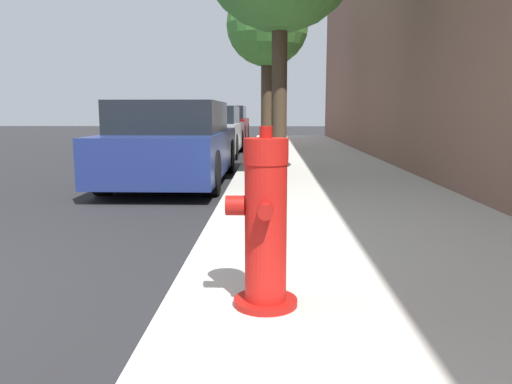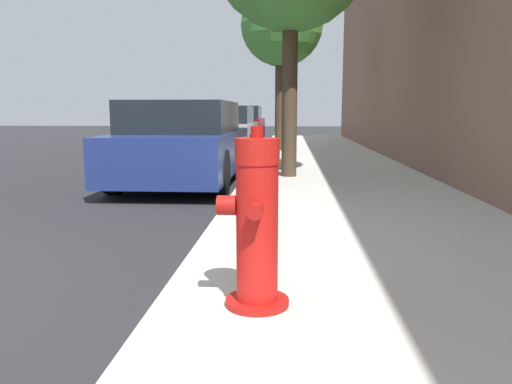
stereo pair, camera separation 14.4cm
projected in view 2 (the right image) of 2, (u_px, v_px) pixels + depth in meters
The scene contains 6 objects.
sidewalk_slab at pixel (440, 335), 2.52m from camera, with size 3.02×40.00×0.15m.
fire_hydrant at pixel (256, 225), 2.64m from camera, with size 0.39×0.39×0.97m.
parked_car_near at pixel (185, 143), 8.42m from camera, with size 1.77×4.39×1.36m.
parked_car_mid at pixel (222, 131), 13.70m from camera, with size 1.76×4.08×1.34m.
parked_car_far at pixel (240, 125), 19.51m from camera, with size 1.79×4.07×1.42m.
street_tree_far at pixel (282, 27), 13.26m from camera, with size 2.19×2.19×4.43m.
Camera 2 is at (2.92, -2.43, 1.19)m, focal length 35.00 mm.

